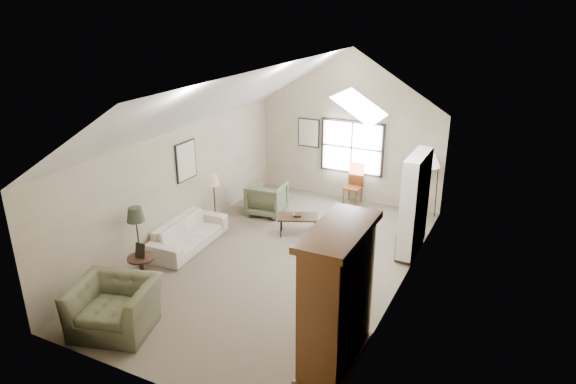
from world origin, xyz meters
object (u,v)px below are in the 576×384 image
at_px(armoire, 337,298).
at_px(side_table, 142,269).
at_px(coffee_table, 298,225).
at_px(side_chair, 353,184).
at_px(armchair_near, 114,307).
at_px(armchair_far, 267,198).
at_px(sofa, 189,234).

xyz_separation_m(armoire, side_table, (-4.17, 0.51, -0.84)).
xyz_separation_m(coffee_table, side_chair, (0.47, 2.39, 0.31)).
bearing_deg(side_chair, armchair_near, -99.11).
bearing_deg(armchair_near, coffee_table, 59.79).
bearing_deg(side_table, armchair_far, 82.03).
bearing_deg(armchair_far, armoire, 121.08).
bearing_deg(side_table, armoire, -7.03).
xyz_separation_m(sofa, coffee_table, (1.89, 1.60, -0.07)).
distance_m(armoire, armchair_far, 5.80).
bearing_deg(sofa, armchair_near, -169.40).
bearing_deg(armchair_far, armchair_near, 83.15).
height_order(sofa, coffee_table, sofa).
bearing_deg(side_chair, coffee_table, -97.16).
height_order(armchair_near, side_table, armchair_near).
distance_m(armoire, sofa, 4.83).
bearing_deg(armoire, armchair_near, -166.28).
bearing_deg(side_table, armchair_near, -64.91).
relative_size(sofa, side_chair, 1.94).
relative_size(armchair_near, side_chair, 1.20).
bearing_deg(armchair_far, coffee_table, 140.25).
distance_m(sofa, armchair_far, 2.46).
bearing_deg(coffee_table, armoire, -57.33).
xyz_separation_m(armchair_near, side_table, (-0.64, 1.37, -0.16)).
bearing_deg(coffee_table, side_table, -119.19).
xyz_separation_m(sofa, armchair_far, (0.66, 2.37, 0.10)).
distance_m(armoire, coffee_table, 4.50).
bearing_deg(armoire, side_chair, 107.41).
bearing_deg(armoire, coffee_table, 122.67).
height_order(armchair_far, side_table, armchair_far).
bearing_deg(armchair_near, armoire, -2.45).
distance_m(armchair_near, side_chair, 7.15).
distance_m(armoire, side_table, 4.28).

